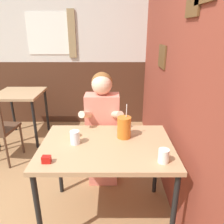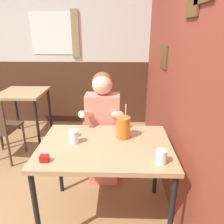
{
  "view_description": "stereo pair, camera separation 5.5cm",
  "coord_description": "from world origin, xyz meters",
  "px_view_note": "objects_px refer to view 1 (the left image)",
  "views": [
    {
      "loc": [
        0.76,
        -1.11,
        1.61
      ],
      "look_at": [
        0.76,
        0.59,
        0.97
      ],
      "focal_mm": 35.0,
      "sensor_mm": 36.0,
      "label": 1
    },
    {
      "loc": [
        0.81,
        -1.11,
        1.61
      ],
      "look_at": [
        0.76,
        0.59,
        0.97
      ],
      "focal_mm": 35.0,
      "sensor_mm": 36.0,
      "label": 2
    }
  ],
  "objects_px": {
    "main_table": "(106,152)",
    "background_table": "(19,99)",
    "person_seated": "(102,129)",
    "cocktail_pitcher": "(123,127)"
  },
  "relations": [
    {
      "from": "main_table",
      "to": "person_seated",
      "type": "xyz_separation_m",
      "value": [
        -0.06,
        0.52,
        -0.03
      ]
    },
    {
      "from": "background_table",
      "to": "person_seated",
      "type": "distance_m",
      "value": 1.64
    },
    {
      "from": "background_table",
      "to": "cocktail_pitcher",
      "type": "bearing_deg",
      "value": -44.27
    },
    {
      "from": "main_table",
      "to": "person_seated",
      "type": "bearing_deg",
      "value": 96.1
    },
    {
      "from": "main_table",
      "to": "cocktail_pitcher",
      "type": "bearing_deg",
      "value": 40.72
    },
    {
      "from": "cocktail_pitcher",
      "to": "background_table",
      "type": "bearing_deg",
      "value": 135.73
    },
    {
      "from": "main_table",
      "to": "person_seated",
      "type": "height_order",
      "value": "person_seated"
    },
    {
      "from": "background_table",
      "to": "cocktail_pitcher",
      "type": "distance_m",
      "value": 2.06
    },
    {
      "from": "person_seated",
      "to": "cocktail_pitcher",
      "type": "relative_size",
      "value": 4.06
    },
    {
      "from": "main_table",
      "to": "background_table",
      "type": "relative_size",
      "value": 1.41
    }
  ]
}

